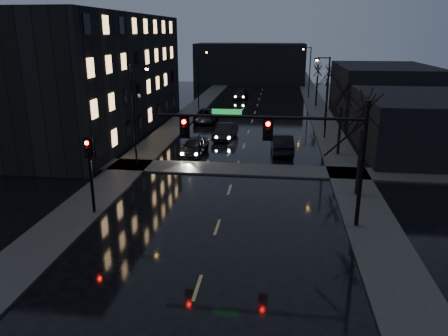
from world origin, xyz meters
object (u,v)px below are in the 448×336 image
(oncoming_car_a, at_px, (194,146))
(lead_car, at_px, (282,144))
(oncoming_car_c, at_px, (206,116))
(oncoming_car_b, at_px, (225,131))
(oncoming_car_d, at_px, (241,94))

(oncoming_car_a, relative_size, lead_car, 0.87)
(oncoming_car_a, xyz_separation_m, oncoming_car_c, (-1.32, 14.27, 0.02))
(oncoming_car_c, bearing_deg, oncoming_car_a, -86.82)
(oncoming_car_b, distance_m, lead_car, 7.32)
(oncoming_car_d, xyz_separation_m, lead_car, (6.50, -31.81, 0.11))
(oncoming_car_c, xyz_separation_m, lead_car, (8.92, -12.82, 0.07))
(oncoming_car_d, distance_m, lead_car, 32.46)
(oncoming_car_a, bearing_deg, oncoming_car_d, 94.13)
(oncoming_car_b, xyz_separation_m, oncoming_car_d, (-0.90, 27.10, -0.05))
(oncoming_car_a, bearing_deg, oncoming_car_c, 101.30)
(lead_car, bearing_deg, oncoming_car_a, 6.90)
(oncoming_car_a, distance_m, oncoming_car_c, 14.33)
(oncoming_car_a, xyz_separation_m, lead_car, (7.60, 1.45, 0.08))
(oncoming_car_b, xyz_separation_m, oncoming_car_c, (-3.32, 8.11, -0.00))
(oncoming_car_d, relative_size, lead_car, 0.98)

